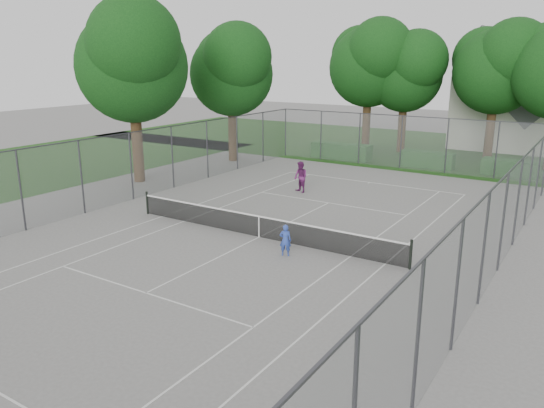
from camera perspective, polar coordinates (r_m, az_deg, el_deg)
The scene contains 16 objects.
ground at distance 21.98m, azimuth -1.41°, elevation -3.60°, with size 120.00×120.00×0.00m, color slate.
grass_far at distance 45.32m, azimuth 17.35°, elevation 5.64°, with size 60.00×20.00×0.00m, color #193E11.
court_markings at distance 21.97m, azimuth -1.41°, elevation -3.59°, with size 11.03×23.83×0.01m.
tennis_net at distance 21.82m, azimuth -1.41°, elevation -2.33°, with size 12.87×0.10×1.10m.
perimeter_fence at distance 21.45m, azimuth -1.44°, elevation 0.97°, with size 18.08×34.08×3.52m.
tree_far_left at distance 43.10m, azimuth 10.49°, elevation 14.94°, with size 7.07×6.45×10.16m.
tree_far_midleft at distance 42.78m, azimuth 14.25°, elevation 13.89°, with size 6.44×5.88×9.25m.
tree_far_midright at distance 41.20m, azimuth 23.16°, elevation 13.64°, with size 6.82×6.22×9.80m.
tree_side_back at distance 37.87m, azimuth -4.36°, elevation 14.47°, with size 6.64×6.06×9.55m.
tree_side_front at distance 32.04m, azimuth -14.87°, elevation 15.03°, with size 7.31×6.67×10.50m.
hedge_left at distance 39.55m, azimuth 7.45°, elevation 5.68°, with size 4.41×1.32×1.10m, color #1A4E19.
hedge_mid at distance 37.44m, azimuth 16.40°, elevation 4.62°, with size 3.46×0.99×1.09m, color #1A4E19.
hedge_right at distance 36.62m, azimuth 24.22°, elevation 3.58°, with size 3.32×1.22×0.99m, color #1A4E19.
house at distance 47.41m, azimuth 23.96°, elevation 10.12°, with size 7.68×5.95×9.56m.
girl_player at distance 19.81m, azimuth 1.44°, elevation -3.91°, with size 0.44×0.29×1.21m, color #2E48AD.
woman_player at distance 29.15m, azimuth 3.10°, elevation 2.91°, with size 0.83×0.65×1.71m, color #66225D.
Camera 1 is at (11.63, -17.22, 7.17)m, focal length 35.00 mm.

